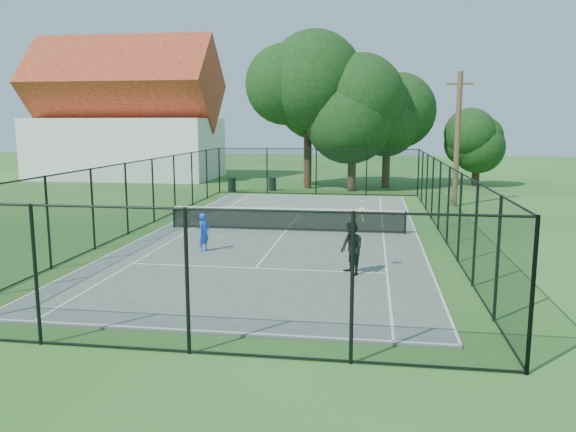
# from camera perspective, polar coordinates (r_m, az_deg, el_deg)

# --- Properties ---
(ground) EXTENTS (120.00, 120.00, 0.00)m
(ground) POSITION_cam_1_polar(r_m,az_deg,el_deg) (24.04, -0.20, -1.64)
(ground) COLOR #22551D
(tennis_court) EXTENTS (11.00, 24.00, 0.06)m
(tennis_court) POSITION_cam_1_polar(r_m,az_deg,el_deg) (24.04, -0.20, -1.57)
(tennis_court) COLOR #57665D
(tennis_court) RESTS_ON ground
(tennis_net) EXTENTS (10.08, 0.08, 0.95)m
(tennis_net) POSITION_cam_1_polar(r_m,az_deg,el_deg) (23.94, -0.20, -0.28)
(tennis_net) COLOR black
(tennis_net) RESTS_ON tennis_court
(fence) EXTENTS (13.10, 26.10, 3.00)m
(fence) POSITION_cam_1_polar(r_m,az_deg,el_deg) (23.80, -0.20, 1.91)
(fence) COLOR black
(fence) RESTS_ON ground
(tree_near_left) EXTENTS (7.14, 7.14, 9.31)m
(tree_near_left) POSITION_cam_1_polar(r_m,az_deg,el_deg) (40.03, 2.04, 11.01)
(tree_near_left) COLOR #332114
(tree_near_left) RESTS_ON ground
(tree_near_mid) EXTENTS (6.60, 6.60, 8.63)m
(tree_near_mid) POSITION_cam_1_polar(r_m,az_deg,el_deg) (38.56, 6.60, 10.40)
(tree_near_mid) COLOR #332114
(tree_near_mid) RESTS_ON ground
(tree_near_right) EXTENTS (5.46, 5.46, 7.53)m
(tree_near_right) POSITION_cam_1_polar(r_m,az_deg,el_deg) (40.94, 10.05, 9.51)
(tree_near_right) COLOR #332114
(tree_near_right) RESTS_ON ground
(tree_far_right) EXTENTS (4.06, 4.06, 5.37)m
(tree_far_right) POSITION_cam_1_polar(r_m,az_deg,el_deg) (43.91, 18.69, 7.23)
(tree_far_right) COLOR #332114
(tree_far_right) RESTS_ON ground
(building) EXTENTS (15.30, 8.15, 11.87)m
(building) POSITION_cam_1_polar(r_m,az_deg,el_deg) (49.77, -16.15, 9.41)
(building) COLOR silver
(building) RESTS_ON ground
(trash_bin_left) EXTENTS (0.58, 0.58, 0.97)m
(trash_bin_left) POSITION_cam_1_polar(r_m,az_deg,el_deg) (38.36, -5.72, 3.20)
(trash_bin_left) COLOR black
(trash_bin_left) RESTS_ON ground
(trash_bin_right) EXTENTS (0.58, 0.58, 0.90)m
(trash_bin_right) POSITION_cam_1_polar(r_m,az_deg,el_deg) (38.86, -1.61, 3.27)
(trash_bin_right) COLOR black
(trash_bin_right) RESTS_ON ground
(utility_pole) EXTENTS (1.40, 0.30, 7.39)m
(utility_pole) POSITION_cam_1_polar(r_m,az_deg,el_deg) (32.67, 16.82, 7.53)
(utility_pole) COLOR #4C3823
(utility_pole) RESTS_ON ground
(player_blue) EXTENTS (0.83, 0.59, 1.37)m
(player_blue) POSITION_cam_1_polar(r_m,az_deg,el_deg) (20.32, -8.51, -1.65)
(player_blue) COLOR blue
(player_blue) RESTS_ON tennis_court
(player_black) EXTENTS (0.94, 0.99, 2.24)m
(player_black) POSITION_cam_1_polar(r_m,az_deg,el_deg) (17.08, 6.49, -3.28)
(player_black) COLOR black
(player_black) RESTS_ON tennis_court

